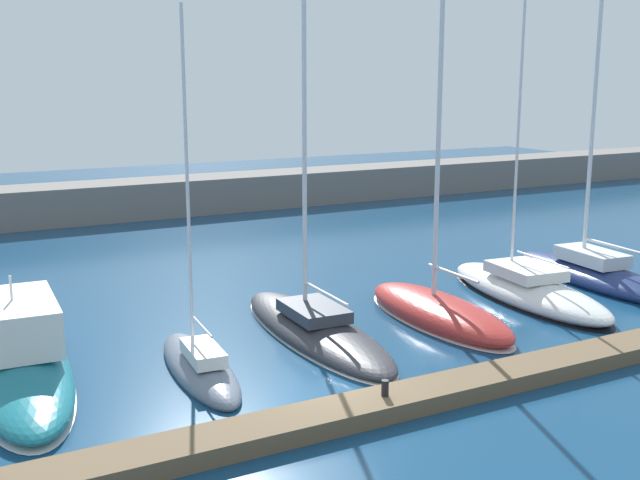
{
  "coord_description": "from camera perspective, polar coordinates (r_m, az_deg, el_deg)",
  "views": [
    {
      "loc": [
        -9.94,
        -18.16,
        8.82
      ],
      "look_at": [
        3.21,
        6.23,
        3.03
      ],
      "focal_mm": 43.8,
      "sensor_mm": 36.0,
      "label": 1
    }
  ],
  "objects": [
    {
      "name": "motorboat_teal_third",
      "position": [
        25.18,
        -21.22,
        -7.97
      ],
      "size": [
        3.43,
        10.61,
        3.32
      ],
      "rotation": [
        0.0,
        0.0,
        1.52
      ],
      "color": "#19707F",
      "rests_on": "ground_plane"
    },
    {
      "name": "sailboat_slate_fourth",
      "position": [
        24.32,
        -8.78,
        -9.05
      ],
      "size": [
        2.21,
        6.68,
        11.27
      ],
      "rotation": [
        0.0,
        0.0,
        1.49
      ],
      "color": "slate",
      "rests_on": "ground_plane"
    },
    {
      "name": "ground_plane",
      "position": [
        22.5,
        0.33,
        -11.26
      ],
      "size": [
        120.0,
        120.0,
        0.0
      ],
      "primitive_type": "plane",
      "color": "navy"
    },
    {
      "name": "dock_pier",
      "position": [
        20.98,
        2.74,
        -12.34
      ],
      "size": [
        41.02,
        1.45,
        0.48
      ],
      "primitive_type": "cube",
      "color": "brown",
      "rests_on": "ground_plane"
    },
    {
      "name": "sailboat_white_seventh",
      "position": [
        32.77,
        14.88,
        -3.49
      ],
      "size": [
        3.92,
        9.74,
        17.2
      ],
      "rotation": [
        0.0,
        0.0,
        1.47
      ],
      "color": "white",
      "rests_on": "ground_plane"
    },
    {
      "name": "sailboat_charcoal_fifth",
      "position": [
        27.25,
        -0.4,
        -6.37
      ],
      "size": [
        3.04,
        10.34,
        15.18
      ],
      "rotation": [
        0.0,
        0.0,
        1.53
      ],
      "color": "#2D2D33",
      "rests_on": "ground_plane"
    },
    {
      "name": "breakwater_seawall",
      "position": [
        50.89,
        -16.77,
        2.64
      ],
      "size": [
        108.0,
        3.75,
        2.31
      ],
      "primitive_type": "cube",
      "color": "slate",
      "rests_on": "ground_plane"
    },
    {
      "name": "sailboat_red_sixth",
      "position": [
        29.23,
        8.62,
        -4.98
      ],
      "size": [
        2.93,
        8.18,
        17.73
      ],
      "rotation": [
        0.0,
        0.0,
        1.54
      ],
      "color": "#B72D28",
      "rests_on": "ground_plane"
    },
    {
      "name": "dock_bollard",
      "position": [
        21.22,
        4.77,
        -10.73
      ],
      "size": [
        0.2,
        0.2,
        0.44
      ],
      "primitive_type": "cylinder",
      "color": "black",
      "rests_on": "dock_pier"
    },
    {
      "name": "sailboat_navy_eighth",
      "position": [
        36.23,
        19.51,
        -2.12
      ],
      "size": [
        3.68,
        10.05,
        21.12
      ],
      "rotation": [
        0.0,
        0.0,
        1.48
      ],
      "color": "navy",
      "rests_on": "ground_plane"
    }
  ]
}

